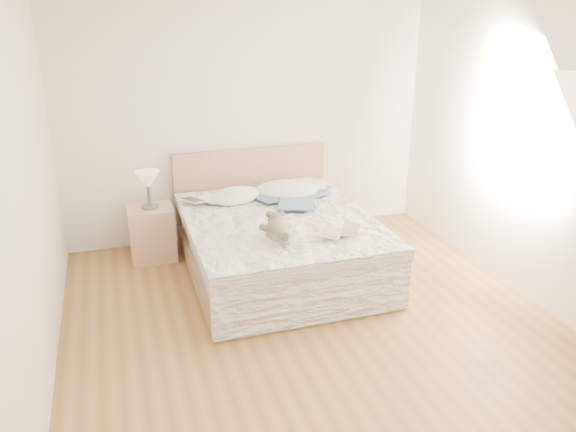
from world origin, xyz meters
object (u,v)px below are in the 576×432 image
object	(u,v)px
bed	(277,242)
teddy_bear	(277,235)
nightstand	(152,233)
photo_book	(201,200)
childrens_book	(341,232)
table_lamp	(148,182)

from	to	relation	value
bed	teddy_bear	xyz separation A→B (m)	(-0.18, -0.62, 0.34)
nightstand	teddy_bear	size ratio (longest dim) A/B	1.68
bed	nightstand	world-z (taller)	bed
photo_book	childrens_book	distance (m)	1.57
bed	photo_book	world-z (taller)	bed
table_lamp	childrens_book	world-z (taller)	table_lamp
childrens_book	teddy_bear	xyz separation A→B (m)	(-0.57, 0.05, 0.02)
table_lamp	childrens_book	xyz separation A→B (m)	(1.52, -1.33, -0.20)
table_lamp	photo_book	distance (m)	0.55
bed	teddy_bear	world-z (taller)	bed
table_lamp	nightstand	bearing A→B (deg)	165.46
photo_book	nightstand	bearing A→B (deg)	128.29
childrens_book	bed	bearing A→B (deg)	153.15
nightstand	table_lamp	distance (m)	0.55
childrens_book	teddy_bear	bearing A→B (deg)	-151.49
nightstand	bed	bearing A→B (deg)	-30.20
table_lamp	bed	bearing A→B (deg)	-30.29
bed	table_lamp	xyz separation A→B (m)	(-1.13, 0.66, 0.52)
nightstand	childrens_book	bearing A→B (deg)	-41.17
bed	photo_book	xyz separation A→B (m)	(-0.63, 0.53, 0.32)
bed	table_lamp	world-z (taller)	bed
table_lamp	photo_book	size ratio (longest dim) A/B	1.04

